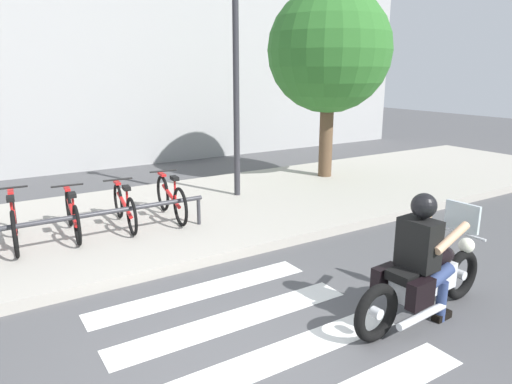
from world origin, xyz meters
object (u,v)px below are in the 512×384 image
motorcycle (424,279)px  bicycle_3 (73,214)px  bicycle_5 (171,198)px  street_lamp (236,68)px  bicycle_4 (125,206)px  rider (423,249)px  tree_near_rack (329,51)px  bike_rack (50,223)px  bicycle_2 (14,222)px

motorcycle → bicycle_3: 5.11m
bicycle_5 → street_lamp: bearing=23.0°
bicycle_3 → bicycle_4: 0.80m
rider → bicycle_5: rider is taller
bicycle_5 → motorcycle: bearing=-75.6°
motorcycle → bicycle_5: (-1.11, 4.33, 0.05)m
street_lamp → tree_near_rack: tree_near_rack is taller
bike_rack → bicycle_3: bearing=54.2°
bicycle_2 → bicycle_4: (1.60, 0.00, -0.03)m
bicycle_3 → tree_near_rack: 6.59m
rider → bicycle_4: size_ratio=0.90×
rider → bicycle_2: 5.53m
bicycle_2 → bicycle_3: bearing=0.1°
bicycle_3 → bicycle_4: bearing=0.0°
tree_near_rack → motorcycle: bearing=-120.9°
bicycle_2 → bicycle_4: bearing=0.0°
rider → bicycle_2: size_ratio=0.85×
bicycle_3 → bicycle_5: (1.60, -0.00, 0.02)m
bicycle_4 → tree_near_rack: bearing=12.3°
rider → bicycle_3: 5.08m
motorcycle → bicycle_3: motorcycle is taller
motorcycle → tree_near_rack: bearing=59.1°
bicycle_4 → street_lamp: size_ratio=0.36×
rider → bike_rack: 4.85m
tree_near_rack → bike_rack: bearing=-165.2°
bicycle_4 → bicycle_5: size_ratio=0.98×
bicycle_3 → bicycle_5: bearing=-0.0°
street_lamp → tree_near_rack: (2.66, 0.40, 0.37)m
bicycle_3 → tree_near_rack: size_ratio=0.36×
bicycle_2 → tree_near_rack: size_ratio=0.38×
bicycle_4 → rider: bearing=-67.1°
bicycle_5 → bike_rack: bearing=-164.5°
motorcycle → street_lamp: street_lamp is taller
motorcycle → bike_rack: motorcycle is taller
motorcycle → street_lamp: bearing=83.1°
motorcycle → tree_near_rack: size_ratio=0.47×
bicycle_2 → bicycle_5: size_ratio=1.04×
bicycle_2 → tree_near_rack: 7.32m
bicycle_2 → bike_rack: (0.40, -0.55, 0.06)m
bicycle_2 → street_lamp: street_lamp is taller
street_lamp → tree_near_rack: 2.71m
bicycle_2 → rider: bearing=-51.6°
bicycle_5 → street_lamp: size_ratio=0.37×
motorcycle → bike_rack: 4.89m
motorcycle → rider: rider is taller
rider → tree_near_rack: size_ratio=0.32×
bicycle_4 → bicycle_3: bearing=-180.0°
rider → tree_near_rack: tree_near_rack is taller
bicycle_4 → street_lamp: (2.52, 0.73, 2.17)m
street_lamp → tree_near_rack: size_ratio=0.99×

